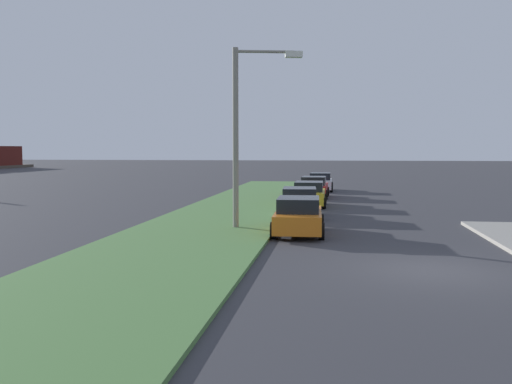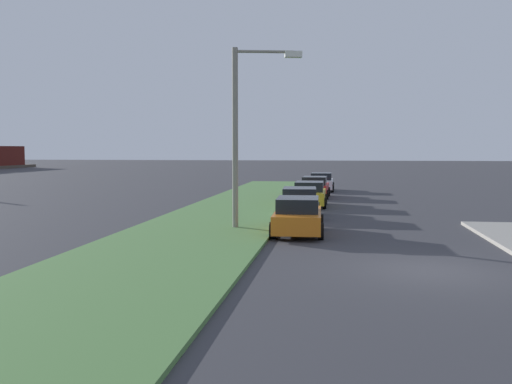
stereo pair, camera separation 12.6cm
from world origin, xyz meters
name	(u,v)px [view 2 (the right image)]	position (x,y,z in m)	size (l,w,h in m)	color
ground	(431,271)	(0.00, 0.00, 0.00)	(300.00, 300.00, 0.00)	#38383D
grass_median	(220,219)	(10.00, 8.09, 0.06)	(60.00, 6.00, 0.12)	#517F42
parked_car_orange	(298,216)	(6.15, 4.13, 0.72)	(4.35, 2.12, 1.47)	orange
parked_car_silver	(300,203)	(11.72, 4.43, 0.72)	(4.39, 2.20, 1.47)	#B2B5BA
parked_car_yellow	(310,194)	(16.98, 4.20, 0.72)	(4.30, 2.03, 1.47)	gold
parked_car_red	(315,187)	(23.05, 4.13, 0.72)	(4.34, 2.10, 1.47)	red
parked_car_white	(321,182)	(29.23, 3.85, 0.72)	(4.31, 2.03, 1.47)	silver
streetlight	(244,124)	(7.03, 6.45, 4.39)	(0.86, 2.85, 7.50)	gray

